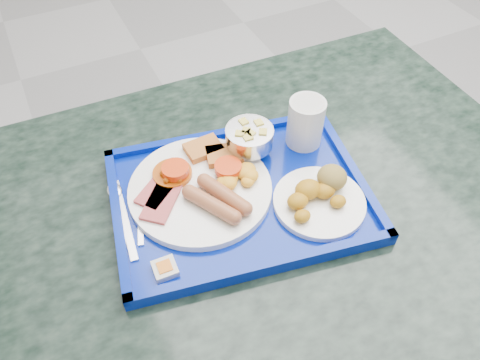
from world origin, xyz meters
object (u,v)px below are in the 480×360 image
object	(u,v)px
main_plate	(204,185)
fruit_bowl	(249,138)
bread_plate	(320,195)
juice_cup	(306,121)
tray	(240,196)
table	(238,267)

from	to	relation	value
main_plate	fruit_bowl	world-z (taller)	fruit_bowl
bread_plate	juice_cup	distance (m)	0.17
tray	main_plate	size ratio (longest dim) A/B	1.96
bread_plate	juice_cup	size ratio (longest dim) A/B	1.66
tray	main_plate	distance (m)	0.07
tray	fruit_bowl	xyz separation A→B (m)	(0.07, 0.09, 0.05)
table	bread_plate	xyz separation A→B (m)	(0.14, -0.06, 0.24)
main_plate	juice_cup	xyz separation A→B (m)	(0.24, 0.03, 0.04)
main_plate	fruit_bowl	size ratio (longest dim) A/B	2.83
main_plate	juice_cup	world-z (taller)	juice_cup
tray	fruit_bowl	size ratio (longest dim) A/B	5.55
table	fruit_bowl	xyz separation A→B (m)	(0.08, 0.11, 0.27)
fruit_bowl	juice_cup	world-z (taller)	juice_cup
juice_cup	fruit_bowl	bearing A→B (deg)	171.10
fruit_bowl	main_plate	bearing A→B (deg)	-157.23
table	juice_cup	size ratio (longest dim) A/B	12.81
main_plate	fruit_bowl	bearing A→B (deg)	22.77
tray	bread_plate	bearing A→B (deg)	-33.15
tray	main_plate	world-z (taller)	main_plate
tray	bread_plate	distance (m)	0.15
tray	table	bearing A→B (deg)	-125.00
main_plate	fruit_bowl	xyz separation A→B (m)	(0.12, 0.05, 0.03)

